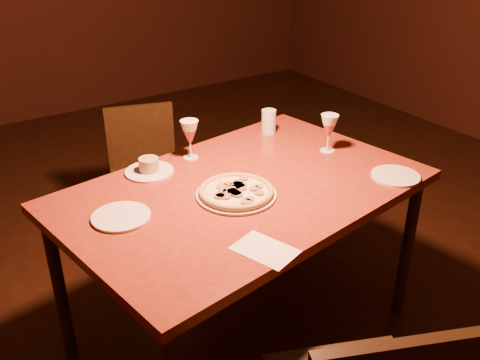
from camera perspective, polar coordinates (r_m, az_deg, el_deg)
floor at (r=2.88m, az=1.46°, el=-13.75°), size 7.00×7.00×0.00m
dining_table at (r=2.31m, az=0.35°, el=-2.25°), size 1.66×1.20×0.82m
chair_far at (r=3.25m, az=-10.03°, el=1.08°), size 0.50×0.50×0.84m
pizza_plate at (r=2.19m, az=-0.41°, el=-1.28°), size 0.33×0.33×0.04m
ramekin_saucer at (r=2.42m, az=-9.67°, el=1.27°), size 0.22×0.22×0.07m
wine_glass_far at (r=2.51m, az=-5.35°, el=4.31°), size 0.09×0.09×0.19m
wine_glass_right at (r=2.60m, az=9.43°, el=4.94°), size 0.08×0.08×0.19m
water_tumbler at (r=2.80m, az=3.09°, el=6.23°), size 0.08×0.08×0.13m
side_plate_left at (r=2.10m, az=-12.57°, el=-3.84°), size 0.23×0.23×0.01m
side_plate_near at (r=2.45m, az=16.25°, el=0.41°), size 0.21×0.21×0.01m
menu_card at (r=1.88m, az=2.68°, el=-7.45°), size 0.21×0.25×0.00m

